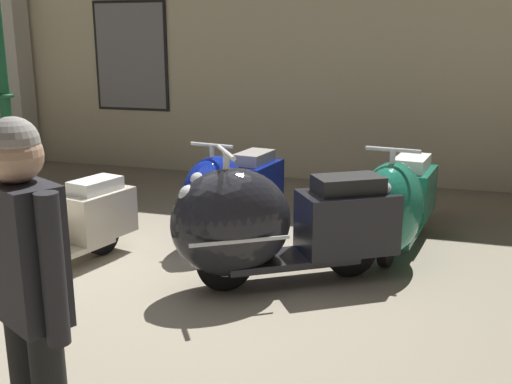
{
  "coord_description": "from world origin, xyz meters",
  "views": [
    {
      "loc": [
        1.72,
        -4.08,
        1.94
      ],
      "look_at": [
        0.17,
        1.02,
        0.56
      ],
      "focal_mm": 41.62,
      "sensor_mm": 36.0,
      "label": 1
    }
  ],
  "objects_px": {
    "scooter_2": "(268,224)",
    "scooter_3": "(397,204)",
    "lamppost": "(2,72)",
    "visitor_1": "(28,288)",
    "scooter_0": "(47,227)",
    "scooter_1": "(228,193)"
  },
  "relations": [
    {
      "from": "scooter_0",
      "to": "visitor_1",
      "type": "relative_size",
      "value": 0.97
    },
    {
      "from": "scooter_1",
      "to": "scooter_0",
      "type": "bearing_deg",
      "value": -29.03
    },
    {
      "from": "scooter_3",
      "to": "lamppost",
      "type": "height_order",
      "value": "lamppost"
    },
    {
      "from": "scooter_0",
      "to": "scooter_3",
      "type": "relative_size",
      "value": 0.91
    },
    {
      "from": "scooter_2",
      "to": "scooter_1",
      "type": "bearing_deg",
      "value": -88.13
    },
    {
      "from": "scooter_0",
      "to": "scooter_2",
      "type": "distance_m",
      "value": 1.84
    },
    {
      "from": "scooter_2",
      "to": "scooter_3",
      "type": "bearing_deg",
      "value": -164.48
    },
    {
      "from": "scooter_3",
      "to": "scooter_0",
      "type": "bearing_deg",
      "value": -55.18
    },
    {
      "from": "scooter_0",
      "to": "scooter_1",
      "type": "relative_size",
      "value": 0.95
    },
    {
      "from": "scooter_2",
      "to": "lamppost",
      "type": "xyz_separation_m",
      "value": [
        -2.82,
        0.52,
        1.11
      ]
    },
    {
      "from": "lamppost",
      "to": "visitor_1",
      "type": "xyz_separation_m",
      "value": [
        2.5,
        -2.98,
        -0.67
      ]
    },
    {
      "from": "scooter_0",
      "to": "scooter_1",
      "type": "height_order",
      "value": "scooter_1"
    },
    {
      "from": "scooter_0",
      "to": "lamppost",
      "type": "distance_m",
      "value": 1.8
    },
    {
      "from": "lamppost",
      "to": "scooter_2",
      "type": "bearing_deg",
      "value": -10.49
    },
    {
      "from": "scooter_3",
      "to": "lamppost",
      "type": "relative_size",
      "value": 0.65
    },
    {
      "from": "scooter_3",
      "to": "scooter_1",
      "type": "bearing_deg",
      "value": -82.37
    },
    {
      "from": "lamppost",
      "to": "visitor_1",
      "type": "height_order",
      "value": "lamppost"
    },
    {
      "from": "lamppost",
      "to": "visitor_1",
      "type": "distance_m",
      "value": 3.94
    },
    {
      "from": "scooter_1",
      "to": "visitor_1",
      "type": "bearing_deg",
      "value": 15.38
    },
    {
      "from": "scooter_1",
      "to": "lamppost",
      "type": "distance_m",
      "value": 2.47
    },
    {
      "from": "scooter_2",
      "to": "scooter_3",
      "type": "distance_m",
      "value": 1.39
    },
    {
      "from": "scooter_0",
      "to": "visitor_1",
      "type": "bearing_deg",
      "value": 49.39
    }
  ]
}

